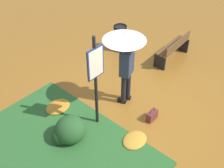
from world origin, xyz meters
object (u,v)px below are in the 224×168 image
(handbag, at_px, (152,115))
(park_bench, at_px, (174,48))
(info_sign_post, at_px, (96,73))
(trash_bin, at_px, (120,38))
(person_with_umbrella, at_px, (125,50))

(handbag, height_order, park_bench, park_bench)
(info_sign_post, xyz_separation_m, trash_bin, (-2.83, -1.74, -1.03))
(info_sign_post, distance_m, handbag, 1.84)
(info_sign_post, bearing_deg, trash_bin, -148.34)
(person_with_umbrella, height_order, handbag, person_with_umbrella)
(handbag, height_order, trash_bin, trash_bin)
(park_bench, bearing_deg, person_with_umbrella, 3.64)
(person_with_umbrella, relative_size, trash_bin, 2.45)
(person_with_umbrella, height_order, trash_bin, person_with_umbrella)
(handbag, relative_size, park_bench, 0.26)
(info_sign_post, height_order, trash_bin, info_sign_post)
(park_bench, bearing_deg, trash_bin, -68.64)
(trash_bin, bearing_deg, info_sign_post, 31.66)
(person_with_umbrella, bearing_deg, trash_bin, -137.17)
(person_with_umbrella, height_order, info_sign_post, info_sign_post)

